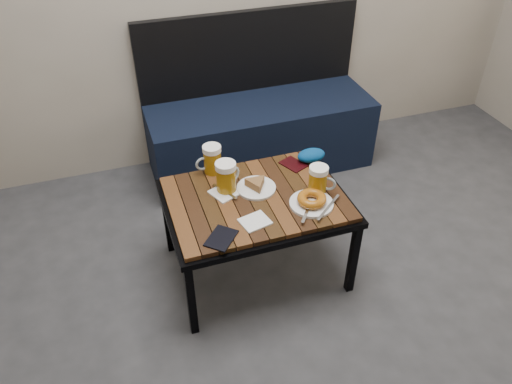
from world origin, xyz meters
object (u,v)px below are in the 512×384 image
object	(u,v)px
bench	(259,127)
plate_bagel	(312,201)
plate_pie	(256,186)
beer_mug_left	(212,159)
passport_burgundy	(293,164)
beer_mug_right	(319,180)
passport_navy	(221,238)
cafe_table	(256,204)
beer_mug_centre	(226,177)
knit_pouch	(311,155)

from	to	relation	value
bench	plate_bagel	xyz separation A→B (m)	(-0.11, -1.05, 0.22)
bench	plate_pie	bearing A→B (deg)	-109.83
beer_mug_left	passport_burgundy	bearing A→B (deg)	164.06
beer_mug_right	passport_navy	xyz separation A→B (m)	(-0.51, -0.16, -0.07)
plate_pie	plate_bagel	bearing A→B (deg)	-43.84
bench	passport_navy	distance (m)	1.28
beer_mug_left	beer_mug_right	size ratio (longest dim) A/B	1.02
cafe_table	beer_mug_centre	bearing A→B (deg)	141.26
passport_navy	knit_pouch	xyz separation A→B (m)	(0.59, 0.42, 0.03)
beer_mug_centre	plate_bagel	distance (m)	0.41
passport_navy	beer_mug_centre	bearing A→B (deg)	111.62
passport_navy	passport_burgundy	size ratio (longest dim) A/B	1.12
beer_mug_centre	beer_mug_left	bearing A→B (deg)	64.80
passport_burgundy	knit_pouch	bearing A→B (deg)	-20.13
passport_burgundy	beer_mug_left	bearing A→B (deg)	145.19
beer_mug_left	plate_pie	xyz separation A→B (m)	(0.16, -0.20, -0.05)
plate_bagel	passport_burgundy	size ratio (longest dim) A/B	1.95
beer_mug_left	beer_mug_centre	size ratio (longest dim) A/B	0.94
beer_mug_left	beer_mug_right	world-z (taller)	beer_mug_left
beer_mug_centre	knit_pouch	size ratio (longest dim) A/B	1.07
bench	plate_bagel	world-z (taller)	bench
beer_mug_right	plate_pie	bearing A→B (deg)	-170.57
beer_mug_right	knit_pouch	size ratio (longest dim) A/B	0.98
plate_pie	plate_bagel	size ratio (longest dim) A/B	0.76
plate_pie	plate_bagel	distance (m)	0.28
beer_mug_centre	passport_navy	size ratio (longest dim) A/B	1.11
bench	beer_mug_left	bearing A→B (deg)	-125.67
cafe_table	plate_pie	distance (m)	0.09
beer_mug_right	plate_pie	distance (m)	0.29
bench	cafe_table	xyz separation A→B (m)	(-0.33, -0.91, 0.16)
bench	passport_navy	xyz separation A→B (m)	(-0.56, -1.13, 0.20)
beer_mug_right	passport_navy	distance (m)	0.54
beer_mug_left	plate_pie	size ratio (longest dim) A/B	0.79
cafe_table	knit_pouch	world-z (taller)	knit_pouch
plate_pie	plate_bagel	xyz separation A→B (m)	(0.20, -0.19, 0.00)
beer_mug_left	bench	bearing A→B (deg)	-131.26
passport_navy	cafe_table	bearing A→B (deg)	85.95
plate_pie	cafe_table	bearing A→B (deg)	-109.68
beer_mug_right	bench	bearing A→B (deg)	120.37
plate_bagel	knit_pouch	world-z (taller)	knit_pouch
plate_pie	passport_burgundy	xyz separation A→B (m)	(0.24, 0.13, -0.02)
knit_pouch	passport_burgundy	bearing A→B (deg)	-175.68
cafe_table	bench	bearing A→B (deg)	70.18
bench	plate_bagel	bearing A→B (deg)	-95.98
knit_pouch	beer_mug_right	bearing A→B (deg)	-106.90
passport_navy	beer_mug_left	bearing A→B (deg)	121.33
bench	plate_pie	size ratio (longest dim) A/B	7.57
bench	cafe_table	distance (m)	0.98
beer_mug_left	plate_bagel	bearing A→B (deg)	126.62
plate_pie	passport_burgundy	world-z (taller)	plate_pie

